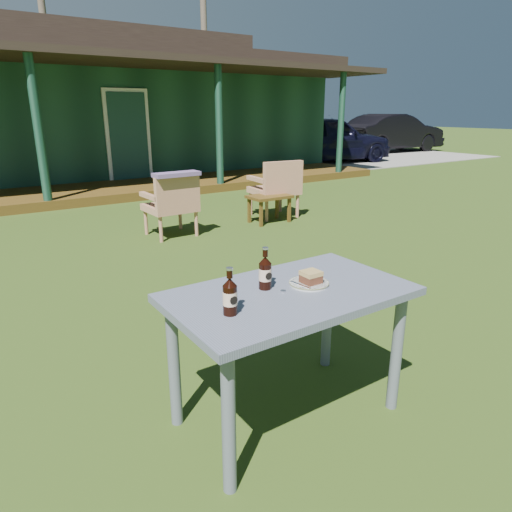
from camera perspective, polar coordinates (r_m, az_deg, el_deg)
ground at (r=3.83m, az=-11.03°, el=-6.79°), size 80.00×80.00×0.00m
pavilion at (r=12.69m, az=-29.30°, el=15.78°), size 15.80×8.30×3.45m
gravel_strip at (r=16.72m, az=11.37°, el=12.07°), size 9.00×6.00×0.02m
tree_mid at (r=22.39m, az=-24.92°, el=24.43°), size 0.28×0.28×9.50m
tree_right at (r=23.28m, az=-6.56°, el=27.38°), size 0.28×0.28×11.00m
car_near at (r=14.68m, az=8.72°, el=14.24°), size 4.40×2.20×1.44m
car_far at (r=19.13m, az=16.65°, el=14.50°), size 4.44×1.75×1.44m
cafe_table at (r=2.30m, az=4.21°, el=-6.68°), size 1.20×0.70×0.72m
plate at (r=2.34m, az=6.64°, el=-3.40°), size 0.20×0.20×0.01m
cake_slice at (r=2.32m, az=6.88°, el=-2.60°), size 0.09×0.09×0.06m
fork at (r=2.29m, az=5.56°, el=-3.62°), size 0.03×0.14×0.00m
cola_bottle_near at (r=2.25m, az=1.15°, el=-2.06°), size 0.06×0.07×0.21m
cola_bottle_far at (r=1.97m, az=-3.27°, el=-5.00°), size 0.06×0.07×0.21m
bottle_cap at (r=2.24m, az=3.40°, el=-4.41°), size 0.03×0.03×0.01m
armchair_left at (r=5.95m, az=-10.40°, el=6.61°), size 0.61×0.57×0.80m
armchair_right at (r=6.95m, az=2.64°, el=8.78°), size 0.70×0.66×0.86m
floral_throw at (r=5.74m, az=-9.90°, el=10.04°), size 0.58×0.22×0.05m
side_table at (r=6.64m, az=1.68°, el=7.10°), size 0.60×0.40×0.40m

